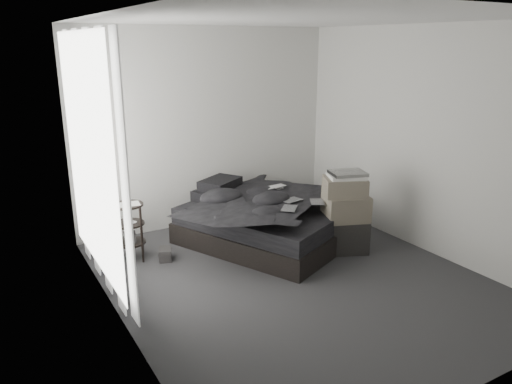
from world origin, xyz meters
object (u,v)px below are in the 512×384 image
bed (264,233)px  box_lower (343,235)px  laptop (277,183)px  side_stand (129,232)px

bed → box_lower: size_ratio=3.55×
laptop → side_stand: (-1.87, 0.17, -0.36)m
laptop → side_stand: size_ratio=0.46×
laptop → side_stand: laptop is taller
box_lower → bed: bearing=136.0°
side_stand → box_lower: size_ratio=1.23×
bed → laptop: laptop is taller
side_stand → laptop: bearing=-5.3°
bed → side_stand: (-1.58, 0.36, 0.20)m
bed → laptop: size_ratio=6.24×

